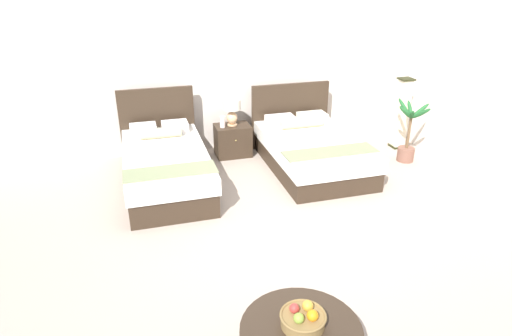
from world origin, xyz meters
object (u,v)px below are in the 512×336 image
object	(u,v)px
floor_lamp_corner	(401,114)
vase	(222,122)
bed_near_corner	(311,149)
nightstand	(233,140)
potted_palm	(408,140)
bed_near_window	(166,165)
table_lamp	(232,109)
fruit_bowl	(303,318)

from	to	relation	value
floor_lamp_corner	vase	bearing A→B (deg)	172.58
vase	floor_lamp_corner	bearing A→B (deg)	-7.42
bed_near_corner	vase	bearing A→B (deg)	148.76
nightstand	floor_lamp_corner	bearing A→B (deg)	-8.67
potted_palm	bed_near_corner	bearing A→B (deg)	172.23
potted_palm	bed_near_window	bearing A→B (deg)	176.79
bed_near_corner	potted_palm	world-z (taller)	bed_near_corner
bed_near_window	floor_lamp_corner	bearing A→B (deg)	5.08
nightstand	vase	xyz separation A→B (m)	(-0.17, -0.04, 0.34)
potted_palm	floor_lamp_corner	bearing A→B (deg)	69.69
table_lamp	fruit_bowl	bearing A→B (deg)	-96.52
bed_near_corner	potted_palm	distance (m)	1.55
floor_lamp_corner	potted_palm	world-z (taller)	floor_lamp_corner
bed_near_corner	table_lamp	size ratio (longest dim) A/B	4.93
fruit_bowl	floor_lamp_corner	xyz separation A→B (m)	(3.26, 3.85, 0.06)
bed_near_window	table_lamp	bearing A→B (deg)	34.73
vase	bed_near_window	bearing A→B (deg)	-143.11
bed_near_window	potted_palm	distance (m)	3.71
bed_near_window	floor_lamp_corner	distance (m)	3.94
bed_near_corner	fruit_bowl	size ratio (longest dim) A/B	6.13
bed_near_corner	bed_near_window	bearing A→B (deg)	-179.97
nightstand	table_lamp	xyz separation A→B (m)	(-0.00, 0.02, 0.51)
vase	potted_palm	bearing A→B (deg)	-18.94
bed_near_window	nightstand	size ratio (longest dim) A/B	3.90
bed_near_window	floor_lamp_corner	xyz separation A→B (m)	(3.91, 0.35, 0.29)
vase	fruit_bowl	xyz separation A→B (m)	(-0.32, -4.23, -0.07)
bed_near_window	vase	bearing A→B (deg)	36.89
nightstand	floor_lamp_corner	xyz separation A→B (m)	(2.77, -0.42, 0.33)
vase	potted_palm	distance (m)	2.90
fruit_bowl	potted_palm	bearing A→B (deg)	47.15
bed_near_window	table_lamp	size ratio (longest dim) A/B	5.19
bed_near_window	bed_near_corner	world-z (taller)	bed_near_window
vase	potted_palm	xyz separation A→B (m)	(2.73, -0.94, -0.25)
table_lamp	nightstand	bearing A→B (deg)	-90.00
nightstand	fruit_bowl	world-z (taller)	fruit_bowl
bed_near_window	potted_palm	xyz separation A→B (m)	(3.71, -0.21, 0.04)
bed_near_window	bed_near_corner	distance (m)	2.18
bed_near_window	nightstand	world-z (taller)	bed_near_window
bed_near_corner	potted_palm	size ratio (longest dim) A/B	2.07
table_lamp	fruit_bowl	distance (m)	4.33
nightstand	vase	distance (m)	0.38
bed_near_corner	potted_palm	xyz separation A→B (m)	(1.53, -0.21, 0.06)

